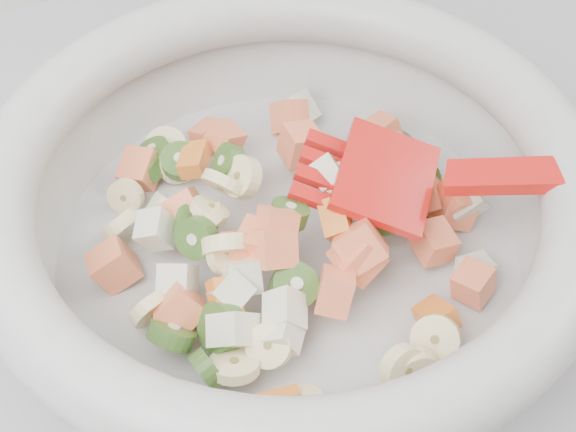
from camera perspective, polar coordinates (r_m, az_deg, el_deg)
name	(u,v)px	position (r m, az deg, el deg)	size (l,w,h in m)	color
mixing_bowl	(289,207)	(0.51, 0.08, 0.59)	(0.44, 0.36, 0.13)	#BCBCBA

